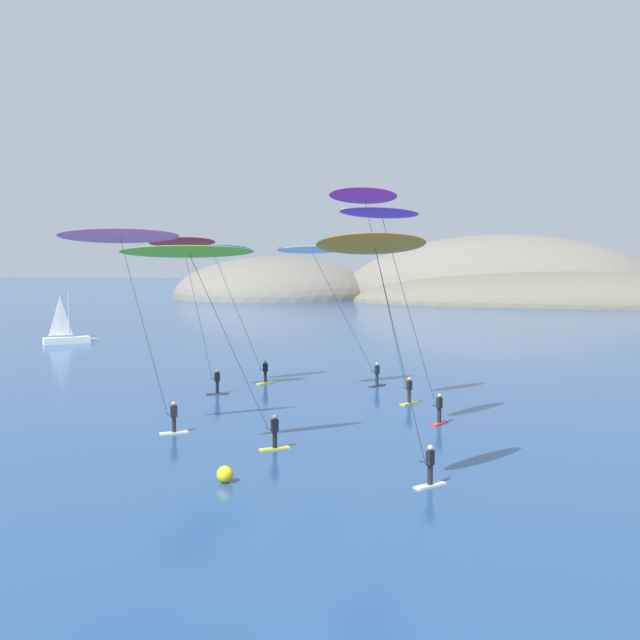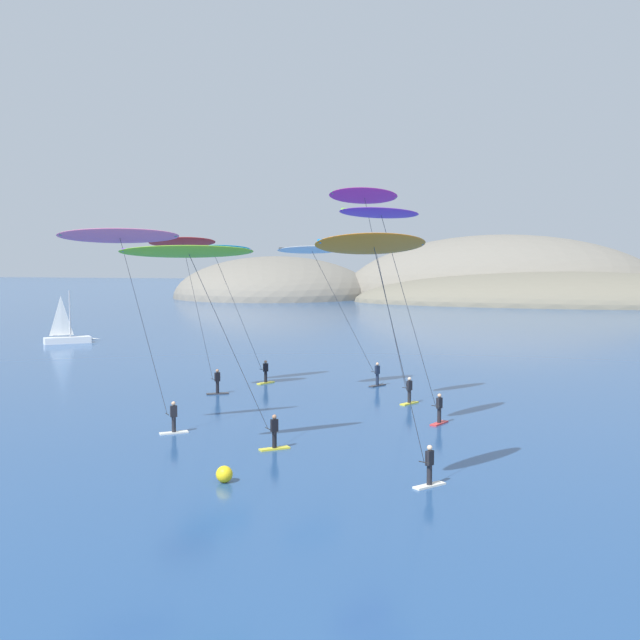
{
  "view_description": "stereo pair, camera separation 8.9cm",
  "coord_description": "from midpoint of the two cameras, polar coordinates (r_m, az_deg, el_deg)",
  "views": [
    {
      "loc": [
        22.34,
        -20.29,
        9.32
      ],
      "look_at": [
        11.69,
        25.39,
        5.59
      ],
      "focal_mm": 45.0,
      "sensor_mm": 36.0,
      "label": 1
    },
    {
      "loc": [
        22.43,
        -20.27,
        9.32
      ],
      "look_at": [
        11.69,
        25.39,
        5.59
      ],
      "focal_mm": 45.0,
      "sensor_mm": 36.0,
      "label": 2
    }
  ],
  "objects": [
    {
      "name": "kitesurfer_white",
      "position": [
        54.03,
        -0.26,
        4.29
      ],
      "size": [
        6.65,
        7.67,
        10.1
      ],
      "color": "#2D2D33",
      "rests_on": "ground"
    },
    {
      "name": "marker_buoy",
      "position": [
        33.89,
        -6.85,
        -10.83
      ],
      "size": [
        0.7,
        0.7,
        0.7
      ],
      "primitive_type": "sphere",
      "color": "yellow",
      "rests_on": "ground"
    },
    {
      "name": "kitesurfer_cyan",
      "position": [
        56.36,
        -7.41,
        4.33
      ],
      "size": [
        5.74,
        6.99,
        10.2
      ],
      "color": "yellow",
      "rests_on": "ground"
    },
    {
      "name": "kitesurfer_lime",
      "position": [
        36.73,
        -8.84,
        3.7
      ],
      "size": [
        6.59,
        5.94,
        9.9
      ],
      "color": "yellow",
      "rests_on": "ground"
    },
    {
      "name": "kitesurfer_pink",
      "position": [
        41.77,
        -13.79,
        4.73
      ],
      "size": [
        5.44,
        4.71,
        10.8
      ],
      "color": "silver",
      "rests_on": "ground"
    },
    {
      "name": "kitesurfer_orange",
      "position": [
        29.7,
        4.16,
        4.09
      ],
      "size": [
        4.57,
        6.48,
        10.25
      ],
      "color": "silver",
      "rests_on": "ground"
    },
    {
      "name": "kitesurfer_red",
      "position": [
        53.28,
        -9.6,
        4.66
      ],
      "size": [
        4.59,
        4.51,
        10.65
      ],
      "color": "#2D2D33",
      "rests_on": "ground"
    },
    {
      "name": "sailboat_near",
      "position": [
        90.2,
        -17.41,
        -1.19
      ],
      "size": [
        5.13,
        4.61,
        5.7
      ],
      "color": "white",
      "rests_on": "ground"
    },
    {
      "name": "kitesurfer_purple",
      "position": [
        40.75,
        4.71,
        6.29
      ],
      "size": [
        5.13,
        8.19,
        11.8
      ],
      "color": "red",
      "rests_on": "ground"
    },
    {
      "name": "headland_island",
      "position": [
        177.45,
        9.29,
        1.47
      ],
      "size": [
        129.4,
        56.3,
        28.33
      ],
      "color": "slate",
      "rests_on": "ground"
    },
    {
      "name": "kitesurfer_magenta",
      "position": [
        47.96,
        3.39,
        7.68
      ],
      "size": [
        5.06,
        6.48,
        13.4
      ],
      "color": "yellow",
      "rests_on": "ground"
    }
  ]
}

